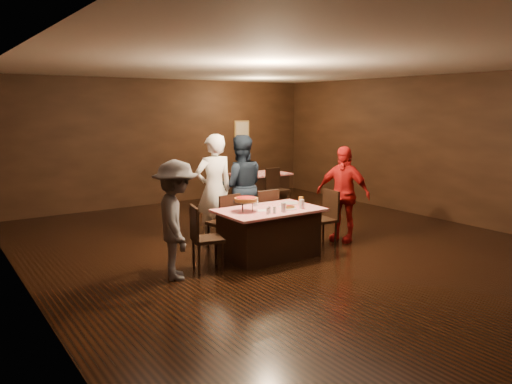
% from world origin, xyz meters
% --- Properties ---
extents(room, '(10.00, 10.04, 3.02)m').
position_xyz_m(room, '(0.00, 0.01, 2.14)').
color(room, black).
rests_on(room, ground).
extents(main_table, '(1.60, 1.00, 0.77)m').
position_xyz_m(main_table, '(-0.56, -0.10, 0.39)').
color(main_table, red).
rests_on(main_table, ground).
extents(back_table, '(1.30, 0.90, 0.77)m').
position_xyz_m(back_table, '(1.75, 3.44, 0.39)').
color(back_table, red).
rests_on(back_table, ground).
extents(chair_far_left, '(0.47, 0.47, 0.95)m').
position_xyz_m(chair_far_left, '(-0.96, 0.65, 0.47)').
color(chair_far_left, black).
rests_on(chair_far_left, ground).
extents(chair_far_right, '(0.44, 0.44, 0.95)m').
position_xyz_m(chair_far_right, '(-0.16, 0.65, 0.47)').
color(chair_far_right, black).
rests_on(chair_far_right, ground).
extents(chair_end_left, '(0.51, 0.51, 0.95)m').
position_xyz_m(chair_end_left, '(-1.66, -0.10, 0.47)').
color(chair_end_left, black).
rests_on(chair_end_left, ground).
extents(chair_end_right, '(0.45, 0.45, 0.95)m').
position_xyz_m(chair_end_right, '(0.54, -0.10, 0.47)').
color(chair_end_right, black).
rests_on(chair_end_right, ground).
extents(chair_back_near, '(0.44, 0.44, 0.95)m').
position_xyz_m(chair_back_near, '(1.75, 2.74, 0.47)').
color(chair_back_near, black).
rests_on(chair_back_near, ground).
extents(chair_back_far, '(0.51, 0.51, 0.95)m').
position_xyz_m(chair_back_far, '(1.75, 4.04, 0.47)').
color(chair_back_far, black).
rests_on(chair_back_far, ground).
extents(diner_white_jacket, '(0.72, 0.49, 1.89)m').
position_xyz_m(diner_white_jacket, '(-0.88, 1.06, 0.95)').
color(diner_white_jacket, white).
rests_on(diner_white_jacket, ground).
extents(diner_navy_hoodie, '(1.10, 0.99, 1.85)m').
position_xyz_m(diner_navy_hoodie, '(-0.27, 1.18, 0.93)').
color(diner_navy_hoodie, black).
rests_on(diner_navy_hoodie, ground).
extents(diner_grey_knit, '(0.95, 1.21, 1.64)m').
position_xyz_m(diner_grey_knit, '(-2.18, -0.19, 0.82)').
color(diner_grey_knit, '#555459').
rests_on(diner_grey_knit, ground).
extents(diner_red_shirt, '(0.76, 1.06, 1.68)m').
position_xyz_m(diner_red_shirt, '(1.08, -0.04, 0.84)').
color(diner_red_shirt, '#A91312').
rests_on(diner_red_shirt, ground).
extents(pizza_stand, '(0.38, 0.38, 0.22)m').
position_xyz_m(pizza_stand, '(-0.96, -0.05, 0.95)').
color(pizza_stand, black).
rests_on(pizza_stand, main_table).
extents(plate_with_slice, '(0.25, 0.25, 0.06)m').
position_xyz_m(plate_with_slice, '(-0.31, -0.28, 0.80)').
color(plate_with_slice, white).
rests_on(plate_with_slice, main_table).
extents(plate_empty, '(0.25, 0.25, 0.01)m').
position_xyz_m(plate_empty, '(-0.01, 0.05, 0.78)').
color(plate_empty, white).
rests_on(plate_empty, main_table).
extents(glass_front_left, '(0.08, 0.08, 0.14)m').
position_xyz_m(glass_front_left, '(-0.51, -0.40, 0.84)').
color(glass_front_left, silver).
rests_on(glass_front_left, main_table).
extents(glass_front_right, '(0.08, 0.08, 0.14)m').
position_xyz_m(glass_front_right, '(-0.11, -0.35, 0.84)').
color(glass_front_right, silver).
rests_on(glass_front_right, main_table).
extents(glass_amber, '(0.08, 0.08, 0.14)m').
position_xyz_m(glass_amber, '(0.04, -0.15, 0.84)').
color(glass_amber, '#BF7F26').
rests_on(glass_amber, main_table).
extents(glass_back, '(0.08, 0.08, 0.14)m').
position_xyz_m(glass_back, '(-0.61, 0.20, 0.84)').
color(glass_back, silver).
rests_on(glass_back, main_table).
extents(condiments, '(0.17, 0.10, 0.09)m').
position_xyz_m(condiments, '(-0.74, -0.38, 0.82)').
color(condiments, silver).
rests_on(condiments, main_table).
extents(napkin_center, '(0.19, 0.19, 0.01)m').
position_xyz_m(napkin_center, '(-0.26, -0.10, 0.77)').
color(napkin_center, white).
rests_on(napkin_center, main_table).
extents(napkin_left, '(0.21, 0.21, 0.01)m').
position_xyz_m(napkin_left, '(-0.71, -0.15, 0.77)').
color(napkin_left, white).
rests_on(napkin_left, main_table).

